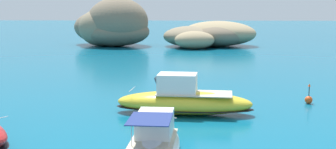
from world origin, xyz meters
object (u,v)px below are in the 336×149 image
(channel_buoy, at_px, (309,99))
(islet_large, at_px, (112,27))
(motorboat_yellow, at_px, (183,101))
(islet_small, at_px, (211,35))
(motorboat_white, at_px, (154,147))

(channel_buoy, bearing_deg, islet_large, 115.06)
(channel_buoy, bearing_deg, motorboat_yellow, -159.08)
(islet_small, distance_m, motorboat_white, 59.45)
(motorboat_yellow, xyz_separation_m, channel_buoy, (9.11, 3.48, -0.56))
(motorboat_yellow, bearing_deg, channel_buoy, 20.92)
(motorboat_white, distance_m, channel_buoy, 16.50)
(islet_large, relative_size, islet_small, 0.88)
(motorboat_white, bearing_deg, motorboat_yellow, 82.13)
(islet_large, distance_m, islet_small, 17.60)
(islet_small, distance_m, channel_buoy, 46.58)
(motorboat_white, xyz_separation_m, channel_buoy, (10.40, 12.80, -0.44))
(motorboat_yellow, bearing_deg, motorboat_white, -97.87)
(motorboat_white, bearing_deg, channel_buoy, 50.90)
(islet_small, xyz_separation_m, channel_buoy, (4.46, -46.34, -1.66))
(islet_large, xyz_separation_m, motorboat_white, (11.60, -59.83, -2.56))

